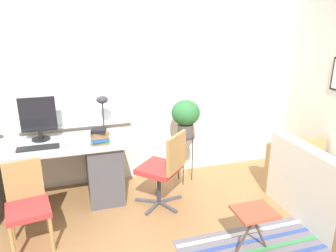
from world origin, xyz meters
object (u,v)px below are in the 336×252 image
book_stack (99,137)px  couch_loveseat (325,190)px  keyboard (38,148)px  potted_plant (186,115)px  plant_stand (185,142)px  folding_stool (254,215)px  monitor (38,118)px  desk_chair_wooden (27,203)px  mouse (65,144)px  office_chair_swivel (164,167)px  desk_lamp (102,104)px

book_stack → couch_loveseat: size_ratio=0.17×
keyboard → potted_plant: bearing=5.9°
plant_stand → folding_stool: size_ratio=1.48×
potted_plant → folding_stool: potted_plant is taller
monitor → couch_loveseat: size_ratio=0.39×
plant_stand → folding_stool: plant_stand is taller
desk_chair_wooden → potted_plant: size_ratio=1.75×
mouse → desk_chair_wooden: (-0.38, -0.56, -0.34)m
office_chair_swivel → couch_loveseat: size_ratio=0.71×
couch_loveseat → folding_stool: couch_loveseat is taller
desk_chair_wooden → potted_plant: potted_plant is taller
plant_stand → potted_plant: potted_plant is taller
desk_chair_wooden → plant_stand: 2.02m
office_chair_swivel → folding_stool: bearing=74.8°
desk_lamp → couch_loveseat: (2.26, -1.26, -0.85)m
keyboard → mouse: (0.28, -0.00, 0.01)m
plant_stand → folding_stool: 1.51m
office_chair_swivel → potted_plant: size_ratio=1.92×
keyboard → office_chair_swivel: 1.40m
book_stack → plant_stand: size_ratio=0.33×
book_stack → desk_lamp: bearing=75.6°
monitor → potted_plant: (1.75, -0.09, -0.08)m
couch_loveseat → potted_plant: bearing=46.8°
desk_lamp → book_stack: 0.45m
mouse → couch_loveseat: (2.73, -0.98, -0.49)m
plant_stand → folding_stool: (0.14, -1.49, -0.18)m
office_chair_swivel → potted_plant: potted_plant is taller
desk_lamp → book_stack: bearing=-104.4°
mouse → monitor: bearing=133.5°
monitor → folding_stool: (1.89, -1.59, -0.63)m
folding_stool → couch_loveseat: bearing=16.4°
monitor → keyboard: monitor is taller
plant_stand → office_chair_swivel: bearing=-131.5°
mouse → office_chair_swivel: office_chair_swivel is taller
desk_chair_wooden → office_chair_swivel: bearing=1.6°
office_chair_swivel → plant_stand: 0.65m
desk_lamp → potted_plant: 1.04m
mouse → office_chair_swivel: bearing=-15.6°
keyboard → desk_chair_wooden: (-0.10, -0.57, -0.33)m
potted_plant → book_stack: bearing=-167.2°
desk_chair_wooden → office_chair_swivel: office_chair_swivel is taller
book_stack → couch_loveseat: bearing=-21.3°
plant_stand → mouse: bearing=-172.8°
desk_lamp → potted_plant: bearing=-5.0°
keyboard → plant_stand: (1.76, 0.18, -0.20)m
keyboard → desk_chair_wooden: 0.67m
book_stack → potted_plant: size_ratio=0.46×
monitor → office_chair_swivel: 1.54m
desk_chair_wooden → potted_plant: bearing=12.9°
desk_chair_wooden → folding_stool: bearing=-29.3°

